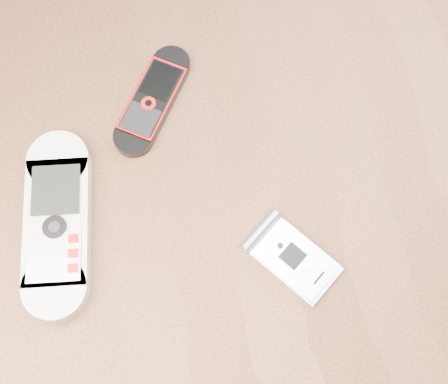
{
  "coord_description": "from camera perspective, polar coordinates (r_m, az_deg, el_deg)",
  "views": [
    {
      "loc": [
        -0.03,
        -0.2,
        1.32
      ],
      "look_at": [
        0.01,
        0.0,
        0.76
      ],
      "focal_mm": 50.0,
      "sensor_mm": 36.0,
      "label": 1
    }
  ],
  "objects": [
    {
      "name": "ground",
      "position": [
        1.34,
        -0.21,
        -11.01
      ],
      "size": [
        4.0,
        4.0,
        0.0
      ],
      "primitive_type": "plane",
      "color": "#472B19",
      "rests_on": "ground"
    },
    {
      "name": "table",
      "position": [
        0.71,
        -0.4,
        -3.21
      ],
      "size": [
        1.2,
        0.8,
        0.75
      ],
      "color": "black",
      "rests_on": "ground"
    },
    {
      "name": "nokia_white",
      "position": [
        0.61,
        -15.0,
        -2.75
      ],
      "size": [
        0.08,
        0.19,
        0.02
      ],
      "primitive_type": "cube",
      "rotation": [
        0.0,
        0.0,
        -0.12
      ],
      "color": "beige",
      "rests_on": "table"
    },
    {
      "name": "nokia_black_red",
      "position": [
        0.64,
        -6.55,
        8.35
      ],
      "size": [
        0.11,
        0.13,
        0.01
      ],
      "primitive_type": "cube",
      "rotation": [
        0.0,
        0.0,
        -0.59
      ],
      "color": "black",
      "rests_on": "table"
    },
    {
      "name": "motorola_razr",
      "position": [
        0.58,
        6.44,
        -6.13
      ],
      "size": [
        0.09,
        0.1,
        0.01
      ],
      "primitive_type": "cube",
      "rotation": [
        0.0,
        0.0,
        0.66
      ],
      "color": "silver",
      "rests_on": "table"
    }
  ]
}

